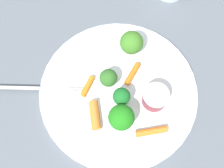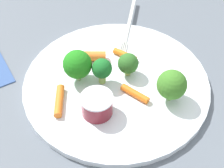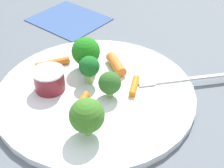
% 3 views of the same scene
% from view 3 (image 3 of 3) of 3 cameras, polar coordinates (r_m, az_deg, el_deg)
% --- Properties ---
extents(ground_plane, '(2.40, 2.40, 0.00)m').
position_cam_3_polar(ground_plane, '(0.54, -2.82, -2.15)').
color(ground_plane, slate).
extents(plate, '(0.31, 0.31, 0.01)m').
position_cam_3_polar(plate, '(0.53, -2.84, -1.65)').
color(plate, white).
rests_on(plate, ground_plane).
extents(sauce_cup, '(0.05, 0.05, 0.04)m').
position_cam_3_polar(sauce_cup, '(0.53, -10.68, 0.71)').
color(sauce_cup, maroon).
rests_on(sauce_cup, plate).
extents(broccoli_floret_0, '(0.04, 0.04, 0.04)m').
position_cam_3_polar(broccoli_floret_0, '(0.50, -0.38, 0.15)').
color(broccoli_floret_0, '#95B158').
rests_on(broccoli_floret_0, plate).
extents(broccoli_floret_1, '(0.05, 0.05, 0.06)m').
position_cam_3_polar(broccoli_floret_1, '(0.56, -4.50, 5.57)').
color(broccoli_floret_1, '#84AC69').
rests_on(broccoli_floret_1, plate).
extents(broccoli_floret_2, '(0.05, 0.05, 0.06)m').
position_cam_3_polar(broccoli_floret_2, '(0.44, -4.32, -5.42)').
color(broccoli_floret_2, '#81AE5C').
rests_on(broccoli_floret_2, plate).
extents(broccoli_floret_3, '(0.03, 0.03, 0.05)m').
position_cam_3_polar(broccoli_floret_3, '(0.53, -3.91, 2.91)').
color(broccoli_floret_3, '#96BF5D').
rests_on(broccoli_floret_3, plate).
extents(carrot_stick_0, '(0.04, 0.03, 0.01)m').
position_cam_3_polar(carrot_stick_0, '(0.53, 3.82, -0.30)').
color(carrot_stick_0, orange).
rests_on(carrot_stick_0, plate).
extents(carrot_stick_1, '(0.05, 0.03, 0.01)m').
position_cam_3_polar(carrot_stick_1, '(0.50, -5.40, -3.50)').
color(carrot_stick_1, orange).
rests_on(carrot_stick_1, plate).
extents(carrot_stick_2, '(0.04, 0.06, 0.02)m').
position_cam_3_polar(carrot_stick_2, '(0.57, 0.70, 3.41)').
color(carrot_stick_2, orange).
rests_on(carrot_stick_2, plate).
extents(carrot_stick_3, '(0.06, 0.04, 0.01)m').
position_cam_3_polar(carrot_stick_3, '(0.59, -10.37, 3.42)').
color(carrot_stick_3, orange).
rests_on(carrot_stick_3, plate).
extents(fork, '(0.15, 0.12, 0.00)m').
position_cam_3_polar(fork, '(0.56, 12.98, 0.85)').
color(fork, beige).
rests_on(fork, plate).
extents(napkin, '(0.14, 0.16, 0.00)m').
position_cam_3_polar(napkin, '(0.76, -7.38, 10.94)').
color(napkin, '#38558D').
rests_on(napkin, ground_plane).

